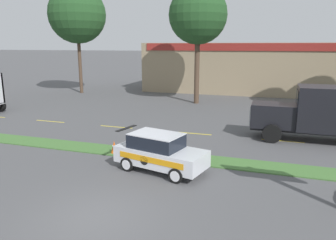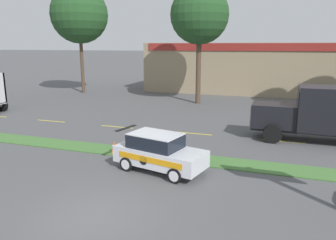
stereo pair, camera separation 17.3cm
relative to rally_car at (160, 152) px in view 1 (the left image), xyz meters
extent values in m
plane|color=#515154|center=(-0.61, -4.49, -0.86)|extent=(600.00, 600.00, 0.00)
cube|color=#477538|center=(-0.61, 1.81, -0.83)|extent=(120.00, 1.52, 0.06)
cube|color=yellow|center=(-10.90, 6.57, -0.86)|extent=(2.40, 0.14, 0.01)
cube|color=yellow|center=(-5.50, 6.57, -0.86)|extent=(2.40, 0.14, 0.01)
cube|color=yellow|center=(-0.10, 6.57, -0.86)|extent=(2.40, 0.14, 0.01)
cube|color=yellow|center=(5.30, 6.57, -0.86)|extent=(2.40, 0.14, 0.01)
cylinder|color=black|center=(-17.25, 8.33, -0.33)|extent=(1.07, 0.30, 1.07)
cube|color=black|center=(4.68, 7.16, 0.54)|extent=(2.53, 1.92, 1.37)
cube|color=#B7B7BC|center=(3.38, 7.16, 0.54)|extent=(0.06, 1.64, 1.17)
cube|color=black|center=(7.32, 7.16, 1.10)|extent=(2.76, 2.34, 2.50)
cube|color=black|center=(5.92, 7.16, 1.54)|extent=(0.04, 1.99, 1.12)
cylinder|color=black|center=(4.68, 6.01, -0.33)|extent=(1.06, 0.30, 1.06)
cylinder|color=black|center=(4.68, 8.30, -0.33)|extent=(1.06, 0.30, 1.06)
cube|color=silver|center=(0.07, -0.01, -0.18)|extent=(4.32, 2.61, 0.73)
cube|color=black|center=(-0.17, 0.04, 0.48)|extent=(2.51, 1.99, 0.59)
cube|color=silver|center=(-0.17, 0.04, 0.80)|extent=(2.51, 1.99, 0.04)
cube|color=black|center=(-1.80, 0.43, 0.84)|extent=(0.51, 1.39, 0.03)
cube|color=orange|center=(-0.13, -0.86, -0.10)|extent=(3.14, 0.76, 0.26)
cylinder|color=black|center=(-0.43, -0.79, -0.18)|extent=(0.39, 0.10, 0.40)
cylinder|color=black|center=(1.09, -1.10, -0.54)|extent=(0.67, 0.34, 0.64)
cylinder|color=silver|center=(1.07, -1.21, -0.54)|extent=(0.44, 0.12, 0.45)
cylinder|color=black|center=(1.47, 0.49, -0.54)|extent=(0.67, 0.34, 0.64)
cylinder|color=silver|center=(1.50, 0.60, -0.54)|extent=(0.44, 0.12, 0.45)
cylinder|color=black|center=(-1.34, -0.52, -0.54)|extent=(0.67, 0.34, 0.64)
cylinder|color=silver|center=(-1.36, -0.63, -0.54)|extent=(0.44, 0.12, 0.45)
cylinder|color=black|center=(-0.96, 1.07, -0.54)|extent=(0.67, 0.34, 0.64)
cylinder|color=silver|center=(-0.93, 1.18, -0.54)|extent=(0.44, 0.12, 0.45)
cube|color=black|center=(-2.98, 1.41, -0.84)|extent=(0.49, 0.49, 0.03)
cone|color=#EA5B14|center=(-2.98, 1.41, -0.50)|extent=(0.37, 0.37, 0.66)
cylinder|color=white|center=(-2.98, 1.41, -0.44)|extent=(0.21, 0.21, 0.08)
cube|color=#9E896B|center=(3.46, 29.26, 2.00)|extent=(27.98, 12.00, 5.72)
cube|color=maroon|center=(3.46, 23.21, 4.41)|extent=(26.58, 0.10, 0.80)
cylinder|color=brown|center=(-16.92, 20.15, 2.67)|extent=(0.38, 0.38, 7.06)
sphere|color=#234C23|center=(-16.92, 20.15, 7.96)|extent=(6.39, 6.39, 6.39)
cylinder|color=brown|center=(-2.46, 17.42, 2.49)|extent=(0.47, 0.47, 6.71)
sphere|color=#234C23|center=(-2.46, 17.42, 7.32)|extent=(5.36, 5.36, 5.36)
camera|label=1|loc=(4.66, -12.99, 4.62)|focal=35.00mm
camera|label=2|loc=(4.82, -12.94, 4.62)|focal=35.00mm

